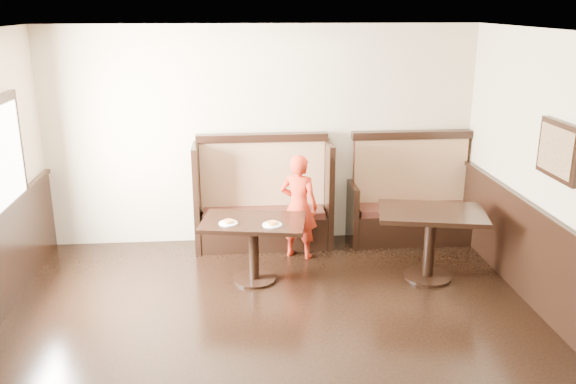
{
  "coord_description": "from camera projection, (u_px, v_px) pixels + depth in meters",
  "views": [
    {
      "loc": [
        -0.34,
        -4.18,
        3.04
      ],
      "look_at": [
        0.24,
        2.35,
        1.0
      ],
      "focal_mm": 38.0,
      "sensor_mm": 36.0,
      "label": 1
    }
  ],
  "objects": [
    {
      "name": "room_shell",
      "position": [
        245.0,
        308.0,
        4.95
      ],
      "size": [
        7.0,
        7.0,
        7.0
      ],
      "color": "tan",
      "rests_on": "ground"
    },
    {
      "name": "booth_main",
      "position": [
        263.0,
        206.0,
        7.88
      ],
      "size": [
        1.75,
        0.72,
        1.45
      ],
      "color": "black",
      "rests_on": "ground"
    },
    {
      "name": "booth_neighbor",
      "position": [
        410.0,
        205.0,
        8.06
      ],
      "size": [
        1.65,
        0.72,
        1.45
      ],
      "color": "black",
      "rests_on": "ground"
    },
    {
      "name": "table_main",
      "position": [
        254.0,
        235.0,
        6.81
      ],
      "size": [
        1.24,
        0.89,
        0.73
      ],
      "rotation": [
        0.0,
        0.0,
        -0.17
      ],
      "color": "black",
      "rests_on": "ground"
    },
    {
      "name": "table_neighbor",
      "position": [
        431.0,
        228.0,
        6.87
      ],
      "size": [
        1.3,
        0.98,
        0.81
      ],
      "rotation": [
        0.0,
        0.0,
        -0.2
      ],
      "color": "black",
      "rests_on": "ground"
    },
    {
      "name": "child",
      "position": [
        299.0,
        207.0,
        7.45
      ],
      "size": [
        0.56,
        0.48,
        1.31
      ],
      "primitive_type": "imported",
      "rotation": [
        0.0,
        0.0,
        2.72
      ],
      "color": "#B62813",
      "rests_on": "ground"
    },
    {
      "name": "pizza_plate_left",
      "position": [
        228.0,
        222.0,
        6.66
      ],
      "size": [
        0.21,
        0.21,
        0.04
      ],
      "color": "white",
      "rests_on": "table_main"
    },
    {
      "name": "pizza_plate_right",
      "position": [
        272.0,
        224.0,
        6.61
      ],
      "size": [
        0.22,
        0.22,
        0.04
      ],
      "color": "white",
      "rests_on": "table_main"
    }
  ]
}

